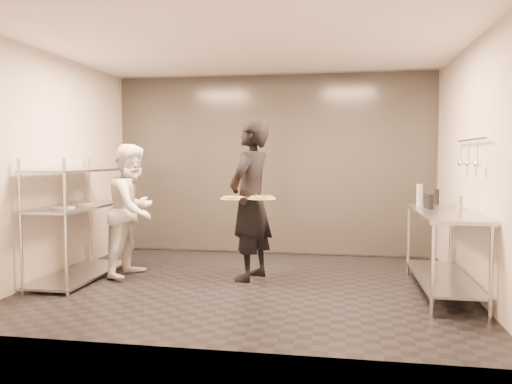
% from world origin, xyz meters
% --- Properties ---
extents(room_shell, '(5.00, 4.00, 2.80)m').
position_xyz_m(room_shell, '(0.00, 1.18, 1.40)').
color(room_shell, black).
rests_on(room_shell, ground).
extents(pass_rack, '(0.60, 1.60, 1.50)m').
position_xyz_m(pass_rack, '(-2.15, -0.00, 0.77)').
color(pass_rack, silver).
rests_on(pass_rack, ground).
extents(prep_counter, '(0.60, 1.80, 0.92)m').
position_xyz_m(prep_counter, '(2.18, 0.00, 0.63)').
color(prep_counter, silver).
rests_on(prep_counter, ground).
extents(utensil_rail, '(0.07, 1.20, 0.31)m').
position_xyz_m(utensil_rail, '(2.43, -0.00, 1.55)').
color(utensil_rail, silver).
rests_on(utensil_rail, room_shell).
extents(waiter, '(0.67, 0.83, 1.98)m').
position_xyz_m(waiter, '(-0.03, 0.29, 0.99)').
color(waiter, black).
rests_on(waiter, ground).
extents(chef, '(0.73, 0.89, 1.67)m').
position_xyz_m(chef, '(-1.55, 0.26, 0.84)').
color(chef, silver).
rests_on(chef, ground).
extents(pizza_plate_near, '(0.31, 0.31, 0.05)m').
position_xyz_m(pizza_plate_near, '(-0.20, 0.06, 1.03)').
color(pizza_plate_near, silver).
rests_on(pizza_plate_near, waiter).
extents(pizza_plate_far, '(0.33, 0.33, 0.05)m').
position_xyz_m(pizza_plate_far, '(0.15, 0.02, 1.04)').
color(pizza_plate_far, silver).
rests_on(pizza_plate_far, waiter).
extents(salad_plate, '(0.31, 0.31, 0.07)m').
position_xyz_m(salad_plate, '(-0.10, 0.61, 1.35)').
color(salad_plate, silver).
rests_on(salad_plate, waiter).
extents(pos_monitor, '(0.07, 0.24, 0.17)m').
position_xyz_m(pos_monitor, '(2.06, 0.28, 1.00)').
color(pos_monitor, black).
rests_on(pos_monitor, prep_counter).
extents(bottle_green, '(0.08, 0.08, 0.27)m').
position_xyz_m(bottle_green, '(2.00, 0.53, 1.05)').
color(bottle_green, gray).
rests_on(bottle_green, prep_counter).
extents(bottle_clear, '(0.05, 0.05, 0.17)m').
position_xyz_m(bottle_clear, '(2.33, -0.05, 1.01)').
color(bottle_clear, gray).
rests_on(bottle_clear, prep_counter).
extents(bottle_dark, '(0.06, 0.06, 0.19)m').
position_xyz_m(bottle_dark, '(2.25, 0.80, 1.01)').
color(bottle_dark, black).
rests_on(bottle_dark, prep_counter).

